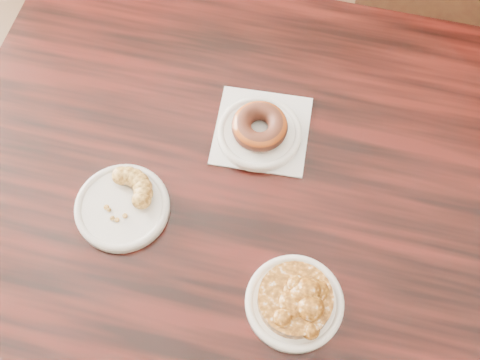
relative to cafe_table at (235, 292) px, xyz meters
The scene contains 10 objects.
floor 0.48m from the cafe_table, 40.22° to the left, with size 5.00×5.00×0.00m, color black.
cafe_table is the anchor object (origin of this frame).
chair_far 0.89m from the cafe_table, 78.44° to the left, with size 0.50×0.50×0.90m, color black, non-canonical shape.
napkin 0.42m from the cafe_table, 104.79° to the left, with size 0.16×0.16×0.00m, color white.
plate_donut 0.42m from the cafe_table, 105.39° to the left, with size 0.14×0.14×0.01m, color white.
plate_cruller 0.42m from the cafe_table, 159.46° to the right, with size 0.15×0.15×0.01m, color silver.
plate_fritter 0.41m from the cafe_table, 23.24° to the right, with size 0.15×0.15×0.01m, color white.
glazed_donut 0.44m from the cafe_table, 105.39° to the left, with size 0.09×0.09×0.03m, color brown.
apple_fritter 0.43m from the cafe_table, 23.24° to the right, with size 0.15×0.15×0.04m, color #412107, non-canonical shape.
cruller_fragment 0.44m from the cafe_table, 159.46° to the right, with size 0.11×0.11×0.03m, color brown, non-canonical shape.
Camera 1 is at (-0.04, -0.50, 1.64)m, focal length 45.00 mm.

